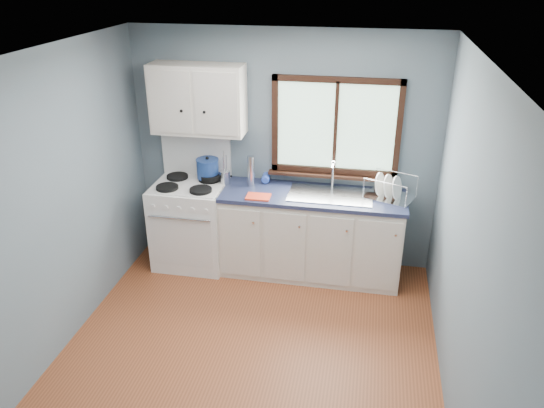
% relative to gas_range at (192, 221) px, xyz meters
% --- Properties ---
extents(floor, '(3.20, 3.60, 0.02)m').
position_rel_gas_range_xyz_m(floor, '(0.95, -1.47, -0.50)').
color(floor, brown).
rests_on(floor, ground).
extents(ceiling, '(3.20, 3.60, 0.02)m').
position_rel_gas_range_xyz_m(ceiling, '(0.95, -1.47, 2.02)').
color(ceiling, white).
rests_on(ceiling, wall_back).
extents(wall_back, '(3.20, 0.02, 2.50)m').
position_rel_gas_range_xyz_m(wall_back, '(0.95, 0.34, 0.76)').
color(wall_back, slate).
rests_on(wall_back, ground).
extents(wall_left, '(0.02, 3.60, 2.50)m').
position_rel_gas_range_xyz_m(wall_left, '(-0.66, -1.47, 0.76)').
color(wall_left, slate).
rests_on(wall_left, ground).
extents(wall_right, '(0.02, 3.60, 2.50)m').
position_rel_gas_range_xyz_m(wall_right, '(2.56, -1.47, 0.76)').
color(wall_right, slate).
rests_on(wall_right, ground).
extents(gas_range, '(0.76, 0.69, 1.36)m').
position_rel_gas_range_xyz_m(gas_range, '(0.00, 0.00, 0.00)').
color(gas_range, white).
rests_on(gas_range, floor).
extents(base_cabinets, '(1.85, 0.60, 0.88)m').
position_rel_gas_range_xyz_m(base_cabinets, '(1.31, 0.02, -0.08)').
color(base_cabinets, silver).
rests_on(base_cabinets, floor).
extents(countertop, '(1.89, 0.64, 0.04)m').
position_rel_gas_range_xyz_m(countertop, '(1.31, 0.02, 0.41)').
color(countertop, '#1C233F').
rests_on(countertop, base_cabinets).
extents(sink, '(0.84, 0.46, 0.44)m').
position_rel_gas_range_xyz_m(sink, '(1.49, 0.02, 0.37)').
color(sink, silver).
rests_on(sink, countertop).
extents(window, '(1.36, 0.10, 1.03)m').
position_rel_gas_range_xyz_m(window, '(1.48, 0.30, 0.98)').
color(window, '#9EC6A8').
rests_on(window, wall_back).
extents(upper_cabinets, '(0.95, 0.35, 0.70)m').
position_rel_gas_range_xyz_m(upper_cabinets, '(0.10, 0.15, 1.31)').
color(upper_cabinets, silver).
rests_on(upper_cabinets, wall_back).
extents(skillet, '(0.36, 0.27, 0.05)m').
position_rel_gas_range_xyz_m(skillet, '(0.20, 0.13, 0.49)').
color(skillet, black).
rests_on(skillet, gas_range).
extents(stockpot, '(0.27, 0.27, 0.24)m').
position_rel_gas_range_xyz_m(stockpot, '(0.17, 0.15, 0.57)').
color(stockpot, navy).
rests_on(stockpot, gas_range).
extents(utensil_crock, '(0.15, 0.15, 0.36)m').
position_rel_gas_range_xyz_m(utensil_crock, '(0.36, 0.11, 0.50)').
color(utensil_crock, silver).
rests_on(utensil_crock, countertop).
extents(thermos, '(0.10, 0.10, 0.32)m').
position_rel_gas_range_xyz_m(thermos, '(0.64, 0.11, 0.59)').
color(thermos, silver).
rests_on(thermos, countertop).
extents(soap_bottle, '(0.10, 0.10, 0.23)m').
position_rel_gas_range_xyz_m(soap_bottle, '(0.79, 0.17, 0.54)').
color(soap_bottle, blue).
rests_on(soap_bottle, countertop).
extents(dish_towel, '(0.24, 0.18, 0.02)m').
position_rel_gas_range_xyz_m(dish_towel, '(0.78, -0.18, 0.44)').
color(dish_towel, '#F14326').
rests_on(dish_towel, countertop).
extents(dish_rack, '(0.55, 0.49, 0.24)m').
position_rel_gas_range_xyz_m(dish_rack, '(2.06, 0.08, 0.49)').
color(dish_rack, silver).
rests_on(dish_rack, countertop).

